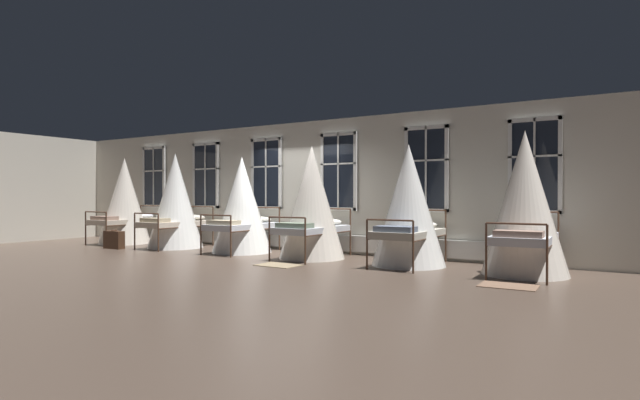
% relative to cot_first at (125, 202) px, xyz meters
% --- Properties ---
extents(ground, '(30.34, 30.34, 0.00)m').
position_rel_cot_first_xyz_m(ground, '(5.20, -0.31, -1.15)').
color(ground, '#4C3D33').
extents(back_wall_with_windows, '(16.17, 0.10, 3.08)m').
position_rel_cot_first_xyz_m(back_wall_with_windows, '(5.20, 1.11, 0.39)').
color(back_wall_with_windows, beige).
rests_on(back_wall_with_windows, ground).
extents(end_wall_left, '(0.10, 6.74, 3.08)m').
position_rel_cot_first_xyz_m(end_wall_left, '(-2.89, -1.81, 0.39)').
color(end_wall_left, beige).
rests_on(end_wall_left, ground).
extents(window_bank, '(11.31, 0.10, 2.68)m').
position_rel_cot_first_xyz_m(window_bank, '(5.20, 0.99, -0.16)').
color(window_bank, black).
rests_on(window_bank, ground).
extents(cot_first, '(1.39, 1.81, 2.36)m').
position_rel_cot_first_xyz_m(cot_first, '(0.00, 0.00, 0.00)').
color(cot_first, '#4C3323').
rests_on(cot_first, ground).
extents(cot_second, '(1.39, 1.83, 2.40)m').
position_rel_cot_first_xyz_m(cot_second, '(2.07, -0.05, 0.02)').
color(cot_second, '#4C3323').
rests_on(cot_second, ground).
extents(cot_third, '(1.39, 1.82, 2.23)m').
position_rel_cot_first_xyz_m(cot_third, '(4.20, 0.03, -0.06)').
color(cot_third, '#4C3323').
rests_on(cot_third, ground).
extents(cot_fourth, '(1.39, 1.82, 2.37)m').
position_rel_cot_first_xyz_m(cot_fourth, '(6.19, -0.05, 0.01)').
color(cot_fourth, '#4C3323').
rests_on(cot_fourth, ground).
extents(cot_fifth, '(1.39, 1.81, 2.30)m').
position_rel_cot_first_xyz_m(cot_fifth, '(8.33, -0.01, -0.03)').
color(cot_fifth, '#4C3323').
rests_on(cot_fifth, ground).
extents(cot_sixth, '(1.39, 1.83, 2.41)m').
position_rel_cot_first_xyz_m(cot_sixth, '(10.40, -0.05, 0.02)').
color(cot_sixth, '#4C3323').
rests_on(cot_sixth, ground).
extents(rug_fourth, '(0.81, 0.58, 0.01)m').
position_rel_cot_first_xyz_m(rug_fourth, '(6.24, -1.29, -1.14)').
color(rug_fourth, '#8E7A5B').
rests_on(rug_fourth, ground).
extents(rug_sixth, '(0.81, 0.58, 0.01)m').
position_rel_cot_first_xyz_m(rug_sixth, '(10.39, -1.29, -1.14)').
color(rug_sixth, brown).
rests_on(rug_sixth, ground).
extents(suitcase_dark, '(0.57, 0.24, 0.47)m').
position_rel_cot_first_xyz_m(suitcase_dark, '(0.98, -1.04, -0.93)').
color(suitcase_dark, '#472D1E').
rests_on(suitcase_dark, ground).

